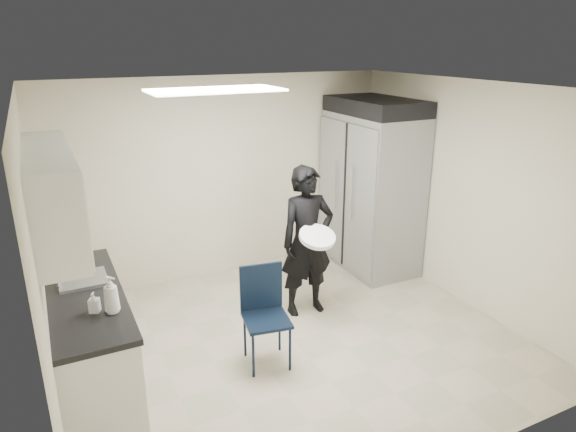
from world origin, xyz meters
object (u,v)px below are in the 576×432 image
folding_chair (267,320)px  man_tuxedo (307,241)px  lower_counter (90,341)px  commercial_fridge (371,193)px

folding_chair → man_tuxedo: bearing=51.1°
lower_counter → man_tuxedo: size_ratio=1.10×
commercial_fridge → folding_chair: commercial_fridge is taller
commercial_fridge → man_tuxedo: 1.61m
man_tuxedo → lower_counter: bearing=-169.9°
lower_counter → folding_chair: folding_chair is taller
folding_chair → man_tuxedo: 1.19m
lower_counter → man_tuxedo: bearing=7.4°
commercial_fridge → folding_chair: (-2.23, -1.52, -0.58)m
commercial_fridge → man_tuxedo: commercial_fridge is taller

